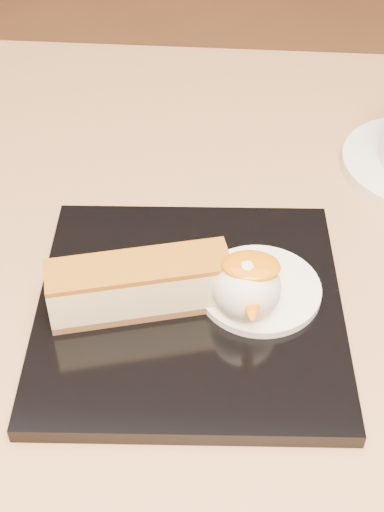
# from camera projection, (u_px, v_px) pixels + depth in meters

# --- Properties ---
(table) EXTENTS (0.80, 0.80, 0.72)m
(table) POSITION_uv_depth(u_px,v_px,m) (240.00, 420.00, 0.64)
(table) COLOR black
(table) RESTS_ON ground
(dessert_plate) EXTENTS (0.23, 0.23, 0.01)m
(dessert_plate) POSITION_uv_depth(u_px,v_px,m) (190.00, 309.00, 0.52)
(dessert_plate) COLOR black
(dessert_plate) RESTS_ON table
(cheesecake) EXTENTS (0.13, 0.07, 0.04)m
(cheesecake) POSITION_uv_depth(u_px,v_px,m) (139.00, 285.00, 0.50)
(cheesecake) COLOR brown
(cheesecake) RESTS_ON dessert_plate
(cream_smear) EXTENTS (0.09, 0.09, 0.01)m
(cream_smear) POSITION_uv_depth(u_px,v_px,m) (260.00, 289.00, 0.52)
(cream_smear) COLOR white
(cream_smear) RESTS_ON dessert_plate
(ice_cream_scoop) EXTENTS (0.05, 0.05, 0.05)m
(ice_cream_scoop) POSITION_uv_depth(u_px,v_px,m) (247.00, 288.00, 0.49)
(ice_cream_scoop) COLOR white
(ice_cream_scoop) RESTS_ON cream_smear
(mango_sauce) EXTENTS (0.04, 0.03, 0.01)m
(mango_sauce) POSITION_uv_depth(u_px,v_px,m) (251.00, 266.00, 0.48)
(mango_sauce) COLOR orange
(mango_sauce) RESTS_ON ice_cream_scoop
(mint_sprig) EXTENTS (0.03, 0.02, 0.00)m
(mint_sprig) POSITION_uv_depth(u_px,v_px,m) (221.00, 260.00, 0.54)
(mint_sprig) COLOR green
(mint_sprig) RESTS_ON cream_smear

